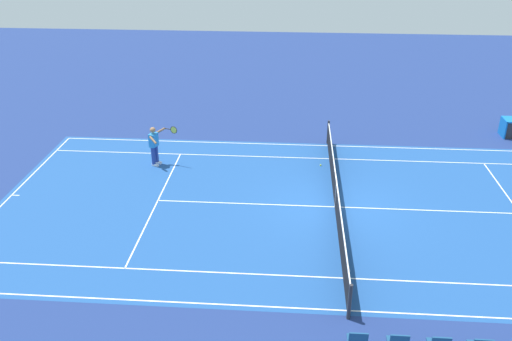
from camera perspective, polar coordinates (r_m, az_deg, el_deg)
name	(u,v)px	position (r m, az deg, el deg)	size (l,w,h in m)	color
ground_plane	(335,207)	(19.37, 8.37, -3.84)	(60.00, 60.00, 0.00)	navy
court_slab	(335,207)	(19.36, 8.37, -3.84)	(24.20, 11.40, 0.00)	#1E4C93
court_line_markings	(335,207)	(19.36, 8.37, -3.83)	(23.85, 11.05, 0.01)	white
tennis_net	(336,195)	(19.13, 8.46, -2.56)	(0.10, 11.70, 1.08)	#2D2D33
tennis_player_near	(155,144)	(22.30, -10.68, 2.79)	(1.18, 0.74, 1.70)	navy
tennis_ball	(321,165)	(22.31, 6.87, 0.57)	(0.07, 0.07, 0.07)	#CCE01E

